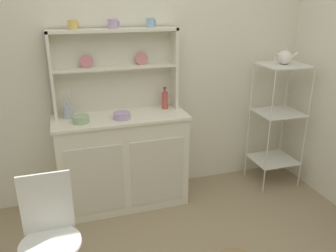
# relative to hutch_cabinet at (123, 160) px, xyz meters

# --- Properties ---
(wall_back) EXTENTS (3.84, 0.05, 2.50)m
(wall_back) POSITION_rel_hutch_cabinet_xyz_m (0.26, 0.26, 0.81)
(wall_back) COLOR silver
(wall_back) RESTS_ON ground
(hutch_cabinet) EXTENTS (1.15, 0.45, 0.86)m
(hutch_cabinet) POSITION_rel_hutch_cabinet_xyz_m (0.00, 0.00, 0.00)
(hutch_cabinet) COLOR silver
(hutch_cabinet) RESTS_ON ground
(hutch_shelf_unit) EXTENTS (1.07, 0.18, 0.71)m
(hutch_shelf_unit) POSITION_rel_hutch_cabinet_xyz_m (-0.00, 0.16, 0.84)
(hutch_shelf_unit) COLOR silver
(hutch_shelf_unit) RESTS_ON hutch_cabinet
(bakers_rack) EXTENTS (0.43, 0.38, 1.23)m
(bakers_rack) POSITION_rel_hutch_cabinet_xyz_m (1.54, -0.06, 0.31)
(bakers_rack) COLOR silver
(bakers_rack) RESTS_ON ground
(wire_chair) EXTENTS (0.36, 0.36, 0.85)m
(wire_chair) POSITION_rel_hutch_cabinet_xyz_m (-0.61, -0.94, 0.08)
(wire_chair) COLOR white
(wire_chair) RESTS_ON ground
(cup_gold_0) EXTENTS (0.09, 0.07, 0.08)m
(cup_gold_0) POSITION_rel_hutch_cabinet_xyz_m (-0.32, 0.12, 1.17)
(cup_gold_0) COLOR #DBB760
(cup_gold_0) RESTS_ON hutch_shelf_unit
(cup_lilac_1) EXTENTS (0.09, 0.08, 0.08)m
(cup_lilac_1) POSITION_rel_hutch_cabinet_xyz_m (-0.00, 0.12, 1.17)
(cup_lilac_1) COLOR #B79ECC
(cup_lilac_1) RESTS_ON hutch_shelf_unit
(cup_sky_2) EXTENTS (0.08, 0.07, 0.08)m
(cup_sky_2) POSITION_rel_hutch_cabinet_xyz_m (0.31, 0.12, 1.17)
(cup_sky_2) COLOR #8EB2D1
(cup_sky_2) RESTS_ON hutch_shelf_unit
(bowl_mixing_large) EXTENTS (0.13, 0.13, 0.06)m
(bowl_mixing_large) POSITION_rel_hutch_cabinet_xyz_m (-0.34, -0.07, 0.45)
(bowl_mixing_large) COLOR #9EB78E
(bowl_mixing_large) RESTS_ON hutch_cabinet
(bowl_floral_medium) EXTENTS (0.14, 0.14, 0.05)m
(bowl_floral_medium) POSITION_rel_hutch_cabinet_xyz_m (0.00, -0.07, 0.45)
(bowl_floral_medium) COLOR #B79ECC
(bowl_floral_medium) RESTS_ON hutch_cabinet
(jam_bottle) EXTENTS (0.05, 0.05, 0.20)m
(jam_bottle) POSITION_rel_hutch_cabinet_xyz_m (0.42, 0.09, 0.50)
(jam_bottle) COLOR #B74C47
(jam_bottle) RESTS_ON hutch_cabinet
(utensil_jar) EXTENTS (0.08, 0.08, 0.25)m
(utensil_jar) POSITION_rel_hutch_cabinet_xyz_m (-0.42, 0.08, 0.48)
(utensil_jar) COLOR #B2B7C6
(utensil_jar) RESTS_ON hutch_cabinet
(porcelain_teapot) EXTENTS (0.22, 0.13, 0.15)m
(porcelain_teapot) POSITION_rel_hutch_cabinet_xyz_m (1.54, -0.06, 0.85)
(porcelain_teapot) COLOR white
(porcelain_teapot) RESTS_ON bakers_rack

